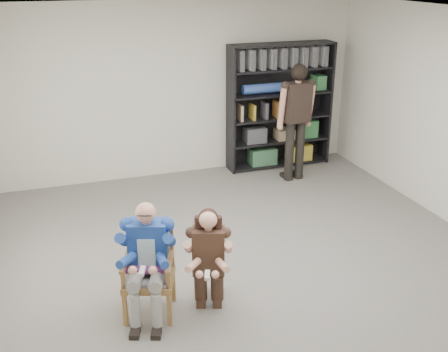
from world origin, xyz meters
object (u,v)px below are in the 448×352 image
object	(u,v)px
seated_man	(148,260)
bookshelf	(280,106)
standing_man	(296,124)
kneeling_woman	(209,261)
armchair	(149,273)

from	to	relation	value
seated_man	bookshelf	distance (m)	4.58
standing_man	bookshelf	bearing A→B (deg)	82.68
seated_man	kneeling_woman	size ratio (longest dim) A/B	1.09
armchair	kneeling_woman	size ratio (longest dim) A/B	0.84
armchair	bookshelf	xyz separation A→B (m)	(2.95, 3.47, 0.59)
armchair	bookshelf	distance (m)	4.60
standing_man	kneeling_woman	bearing A→B (deg)	-134.11
kneeling_woman	bookshelf	world-z (taller)	bookshelf
kneeling_woman	standing_man	world-z (taller)	standing_man
armchair	seated_man	bearing A→B (deg)	109.03
armchair	bookshelf	bearing A→B (deg)	68.71
armchair	bookshelf	world-z (taller)	bookshelf
kneeling_woman	bookshelf	size ratio (longest dim) A/B	0.53
bookshelf	seated_man	bearing A→B (deg)	-130.32
seated_man	standing_man	xyz separation A→B (m)	(2.92, 2.79, 0.33)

